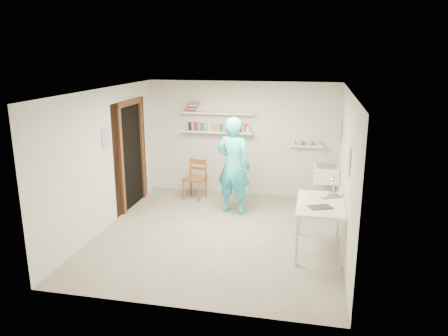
% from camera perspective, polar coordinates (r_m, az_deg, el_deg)
% --- Properties ---
extents(floor, '(4.00, 4.50, 0.02)m').
position_cam_1_polar(floor, '(7.48, -0.64, -8.66)').
color(floor, slate).
rests_on(floor, ground).
extents(ceiling, '(4.00, 4.50, 0.02)m').
position_cam_1_polar(ceiling, '(6.87, -0.70, 10.16)').
color(ceiling, silver).
rests_on(ceiling, wall_back).
extents(wall_back, '(4.00, 0.02, 2.40)m').
position_cam_1_polar(wall_back, '(9.24, 2.39, 3.84)').
color(wall_back, silver).
rests_on(wall_back, ground).
extents(wall_front, '(4.00, 0.02, 2.40)m').
position_cam_1_polar(wall_front, '(5.00, -6.34, -6.11)').
color(wall_front, silver).
rests_on(wall_front, ground).
extents(wall_left, '(0.02, 4.50, 2.40)m').
position_cam_1_polar(wall_left, '(7.75, -15.33, 1.12)').
color(wall_left, silver).
rests_on(wall_left, ground).
extents(wall_right, '(0.02, 4.50, 2.40)m').
position_cam_1_polar(wall_right, '(6.94, 15.76, -0.54)').
color(wall_right, silver).
rests_on(wall_right, ground).
extents(doorway_recess, '(0.02, 0.90, 2.00)m').
position_cam_1_polar(doorway_recess, '(8.71, -12.02, 1.47)').
color(doorway_recess, black).
rests_on(doorway_recess, wall_left).
extents(corridor_box, '(1.40, 1.50, 2.10)m').
position_cam_1_polar(corridor_box, '(9.01, -16.17, 1.98)').
color(corridor_box, brown).
rests_on(corridor_box, ground).
extents(door_lintel, '(0.06, 1.05, 0.10)m').
position_cam_1_polar(door_lintel, '(8.52, -12.28, 8.34)').
color(door_lintel, brown).
rests_on(door_lintel, wall_left).
extents(door_jamb_near, '(0.06, 0.10, 2.00)m').
position_cam_1_polar(door_jamb_near, '(8.26, -13.27, 0.66)').
color(door_jamb_near, brown).
rests_on(door_jamb_near, ground).
extents(door_jamb_far, '(0.06, 0.10, 2.00)m').
position_cam_1_polar(door_jamb_far, '(9.15, -10.65, 2.20)').
color(door_jamb_far, brown).
rests_on(door_jamb_far, ground).
extents(shelf_lower, '(1.50, 0.22, 0.03)m').
position_cam_1_polar(shelf_lower, '(9.18, -0.83, 4.73)').
color(shelf_lower, white).
rests_on(shelf_lower, wall_back).
extents(shelf_upper, '(1.50, 0.22, 0.03)m').
position_cam_1_polar(shelf_upper, '(9.12, -0.84, 7.20)').
color(shelf_upper, white).
rests_on(shelf_upper, wall_back).
extents(ledge_shelf, '(0.70, 0.14, 0.03)m').
position_cam_1_polar(ledge_shelf, '(9.05, 10.75, 2.82)').
color(ledge_shelf, white).
rests_on(ledge_shelf, wall_back).
extents(poster_left, '(0.01, 0.28, 0.36)m').
position_cam_1_polar(poster_left, '(7.71, -15.19, 3.72)').
color(poster_left, '#334C7F').
rests_on(poster_left, wall_left).
extents(poster_right_a, '(0.01, 0.34, 0.42)m').
position_cam_1_polar(poster_right_a, '(8.62, 15.08, 4.88)').
color(poster_right_a, '#995933').
rests_on(poster_right_a, wall_right).
extents(poster_right_b, '(0.01, 0.30, 0.38)m').
position_cam_1_polar(poster_right_b, '(6.33, 16.04, 0.78)').
color(poster_right_b, '#3F724C').
rests_on(poster_right_b, wall_right).
extents(belfast_sink, '(0.48, 0.60, 0.30)m').
position_cam_1_polar(belfast_sink, '(8.69, 13.17, -0.67)').
color(belfast_sink, white).
rests_on(belfast_sink, wall_right).
extents(man, '(0.76, 0.60, 1.85)m').
position_cam_1_polar(man, '(8.15, 1.25, 0.32)').
color(man, '#2AB9D2').
rests_on(man, ground).
extents(wall_clock, '(0.33, 0.12, 0.33)m').
position_cam_1_polar(wall_clock, '(8.29, 1.17, 2.76)').
color(wall_clock, beige).
rests_on(wall_clock, man).
extents(wooden_chair, '(0.47, 0.46, 0.88)m').
position_cam_1_polar(wooden_chair, '(9.05, -3.83, -1.39)').
color(wooden_chair, brown).
rests_on(wooden_chair, ground).
extents(work_table, '(0.70, 1.17, 0.78)m').
position_cam_1_polar(work_table, '(6.89, 12.34, -7.53)').
color(work_table, silver).
rests_on(work_table, ground).
extents(desk_lamp, '(0.15, 0.15, 0.15)m').
position_cam_1_polar(desk_lamp, '(7.14, 14.16, -1.64)').
color(desk_lamp, white).
rests_on(desk_lamp, work_table).
extents(spray_cans, '(1.32, 0.06, 0.17)m').
position_cam_1_polar(spray_cans, '(9.16, -0.83, 5.34)').
color(spray_cans, black).
rests_on(spray_cans, shelf_lower).
extents(book_stack, '(0.30, 0.14, 0.20)m').
position_cam_1_polar(book_stack, '(9.24, -4.14, 7.97)').
color(book_stack, red).
rests_on(book_stack, shelf_upper).
extents(ledge_pots, '(0.48, 0.07, 0.09)m').
position_cam_1_polar(ledge_pots, '(9.04, 10.77, 3.20)').
color(ledge_pots, silver).
rests_on(ledge_pots, ledge_shelf).
extents(papers, '(0.30, 0.22, 0.02)m').
position_cam_1_polar(papers, '(6.75, 12.52, -4.40)').
color(papers, silver).
rests_on(papers, work_table).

